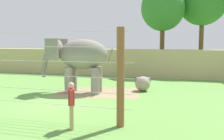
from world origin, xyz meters
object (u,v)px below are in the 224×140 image
object	(u,v)px
enrichment_ball	(143,84)
water_tub	(143,80)
elephant	(78,57)
zookeeper	(71,103)

from	to	relation	value
enrichment_ball	water_tub	size ratio (longest dim) A/B	0.85
elephant	zookeeper	bearing A→B (deg)	-68.24
zookeeper	elephant	bearing A→B (deg)	111.76
elephant	water_tub	size ratio (longest dim) A/B	4.04
enrichment_ball	water_tub	distance (m)	3.66
elephant	enrichment_ball	size ratio (longest dim) A/B	4.75
enrichment_ball	elephant	bearing A→B (deg)	-157.18
enrichment_ball	zookeeper	size ratio (longest dim) A/B	0.56
elephant	enrichment_ball	bearing A→B (deg)	22.82
water_tub	zookeeper	bearing A→B (deg)	-93.52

